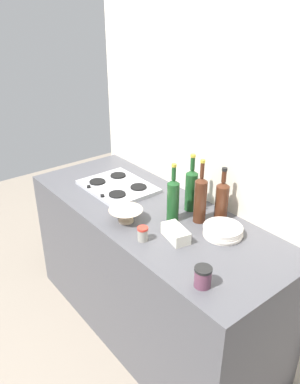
{
  "coord_description": "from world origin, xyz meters",
  "views": [
    {
      "loc": [
        1.55,
        -1.23,
        2.0
      ],
      "look_at": [
        0.0,
        0.0,
        1.02
      ],
      "focal_mm": 35.67,
      "sensor_mm": 36.0,
      "label": 1
    }
  ],
  "objects_px": {
    "wine_bottle_leftmost": "(222,199)",
    "plate_stack": "(223,231)",
    "mixing_bowl": "(126,215)",
    "condiment_jar_front": "(143,234)",
    "wine_bottle_mid_right": "(200,199)",
    "stovetop_hob": "(118,186)",
    "condiment_jar_rear": "(203,277)",
    "butter_dish": "(176,233)",
    "wine_bottle_mid_left": "(173,199)",
    "wine_bottle_rightmost": "(191,189)"
  },
  "relations": [
    {
      "from": "condiment_jar_front",
      "to": "condiment_jar_rear",
      "type": "distance_m",
      "value": 0.44
    },
    {
      "from": "condiment_jar_front",
      "to": "wine_bottle_leftmost",
      "type": "bearing_deg",
      "value": 78.72
    },
    {
      "from": "condiment_jar_front",
      "to": "condiment_jar_rear",
      "type": "xyz_separation_m",
      "value": [
        0.44,
        -0.01,
        0.01
      ]
    },
    {
      "from": "wine_bottle_leftmost",
      "to": "butter_dish",
      "type": "bearing_deg",
      "value": -90.18
    },
    {
      "from": "mixing_bowl",
      "to": "condiment_jar_front",
      "type": "xyz_separation_m",
      "value": [
        0.21,
        -0.04,
        -0.0
      ]
    },
    {
      "from": "wine_bottle_mid_left",
      "to": "butter_dish",
      "type": "height_order",
      "value": "wine_bottle_mid_left"
    },
    {
      "from": "condiment_jar_rear",
      "to": "butter_dish",
      "type": "bearing_deg",
      "value": 155.85
    },
    {
      "from": "wine_bottle_rightmost",
      "to": "wine_bottle_mid_right",
      "type": "bearing_deg",
      "value": -23.63
    },
    {
      "from": "stovetop_hob",
      "to": "condiment_jar_rear",
      "type": "distance_m",
      "value": 1.07
    },
    {
      "from": "stovetop_hob",
      "to": "wine_bottle_mid_right",
      "type": "height_order",
      "value": "wine_bottle_mid_right"
    },
    {
      "from": "mixing_bowl",
      "to": "butter_dish",
      "type": "distance_m",
      "value": 0.32
    },
    {
      "from": "wine_bottle_mid_right",
      "to": "condiment_jar_rear",
      "type": "xyz_separation_m",
      "value": [
        0.4,
        -0.38,
        -0.09
      ]
    },
    {
      "from": "condiment_jar_front",
      "to": "butter_dish",
      "type": "bearing_deg",
      "value": 56.15
    },
    {
      "from": "plate_stack",
      "to": "butter_dish",
      "type": "xyz_separation_m",
      "value": [
        -0.13,
        -0.22,
        0.01
      ]
    },
    {
      "from": "wine_bottle_mid_left",
      "to": "wine_bottle_rightmost",
      "type": "distance_m",
      "value": 0.17
    },
    {
      "from": "stovetop_hob",
      "to": "wine_bottle_mid_right",
      "type": "xyz_separation_m",
      "value": [
        0.63,
        0.12,
        0.13
      ]
    },
    {
      "from": "wine_bottle_leftmost",
      "to": "mixing_bowl",
      "type": "bearing_deg",
      "value": -124.76
    },
    {
      "from": "stovetop_hob",
      "to": "wine_bottle_mid_left",
      "type": "relative_size",
      "value": 1.38
    },
    {
      "from": "plate_stack",
      "to": "wine_bottle_leftmost",
      "type": "distance_m",
      "value": 0.2
    },
    {
      "from": "condiment_jar_rear",
      "to": "wine_bottle_mid_right",
      "type": "bearing_deg",
      "value": 136.44
    },
    {
      "from": "butter_dish",
      "to": "wine_bottle_rightmost",
      "type": "bearing_deg",
      "value": 122.83
    },
    {
      "from": "wine_bottle_mid_right",
      "to": "stovetop_hob",
      "type": "bearing_deg",
      "value": -169.18
    },
    {
      "from": "wine_bottle_mid_right",
      "to": "condiment_jar_rear",
      "type": "bearing_deg",
      "value": -43.56
    },
    {
      "from": "wine_bottle_mid_left",
      "to": "wine_bottle_mid_right",
      "type": "bearing_deg",
      "value": 47.67
    },
    {
      "from": "wine_bottle_leftmost",
      "to": "wine_bottle_rightmost",
      "type": "distance_m",
      "value": 0.19
    },
    {
      "from": "stovetop_hob",
      "to": "condiment_jar_rear",
      "type": "relative_size",
      "value": 4.99
    },
    {
      "from": "wine_bottle_leftmost",
      "to": "wine_bottle_mid_left",
      "type": "bearing_deg",
      "value": -124.05
    },
    {
      "from": "wine_bottle_mid_right",
      "to": "mixing_bowl",
      "type": "relative_size",
      "value": 1.94
    },
    {
      "from": "plate_stack",
      "to": "butter_dish",
      "type": "relative_size",
      "value": 1.25
    },
    {
      "from": "wine_bottle_mid_right",
      "to": "wine_bottle_mid_left",
      "type": "bearing_deg",
      "value": -132.33
    },
    {
      "from": "mixing_bowl",
      "to": "condiment_jar_rear",
      "type": "distance_m",
      "value": 0.65
    },
    {
      "from": "stovetop_hob",
      "to": "butter_dish",
      "type": "xyz_separation_m",
      "value": [
        0.69,
        -0.1,
        0.02
      ]
    },
    {
      "from": "condiment_jar_rear",
      "to": "stovetop_hob",
      "type": "bearing_deg",
      "value": 165.98
    },
    {
      "from": "stovetop_hob",
      "to": "plate_stack",
      "type": "xyz_separation_m",
      "value": [
        0.82,
        0.12,
        0.01
      ]
    },
    {
      "from": "stovetop_hob",
      "to": "plate_stack",
      "type": "height_order",
      "value": "plate_stack"
    },
    {
      "from": "stovetop_hob",
      "to": "wine_bottle_leftmost",
      "type": "bearing_deg",
      "value": 19.13
    },
    {
      "from": "condiment_jar_front",
      "to": "wine_bottle_mid_right",
      "type": "bearing_deg",
      "value": 83.29
    },
    {
      "from": "wine_bottle_mid_right",
      "to": "mixing_bowl",
      "type": "distance_m",
      "value": 0.42
    },
    {
      "from": "mixing_bowl",
      "to": "wine_bottle_leftmost",
      "type": "bearing_deg",
      "value": 55.24
    },
    {
      "from": "wine_bottle_mid_right",
      "to": "mixing_bowl",
      "type": "height_order",
      "value": "wine_bottle_mid_right"
    },
    {
      "from": "plate_stack",
      "to": "mixing_bowl",
      "type": "bearing_deg",
      "value": -143.92
    },
    {
      "from": "wine_bottle_mid_left",
      "to": "condiment_jar_rear",
      "type": "xyz_separation_m",
      "value": [
        0.5,
        -0.27,
        -0.09
      ]
    },
    {
      "from": "wine_bottle_leftmost",
      "to": "plate_stack",
      "type": "bearing_deg",
      "value": -43.71
    },
    {
      "from": "wine_bottle_leftmost",
      "to": "mixing_bowl",
      "type": "relative_size",
      "value": 1.63
    },
    {
      "from": "butter_dish",
      "to": "condiment_jar_rear",
      "type": "relative_size",
      "value": 1.79
    },
    {
      "from": "plate_stack",
      "to": "wine_bottle_mid_right",
      "type": "relative_size",
      "value": 0.57
    },
    {
      "from": "stovetop_hob",
      "to": "condiment_jar_rear",
      "type": "xyz_separation_m",
      "value": [
        1.03,
        -0.26,
        0.03
      ]
    },
    {
      "from": "wine_bottle_mid_left",
      "to": "butter_dish",
      "type": "distance_m",
      "value": 0.22
    },
    {
      "from": "wine_bottle_mid_right",
      "to": "wine_bottle_rightmost",
      "type": "bearing_deg",
      "value": 156.37
    },
    {
      "from": "plate_stack",
      "to": "wine_bottle_mid_left",
      "type": "xyz_separation_m",
      "value": [
        -0.28,
        -0.1,
        0.11
      ]
    }
  ]
}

